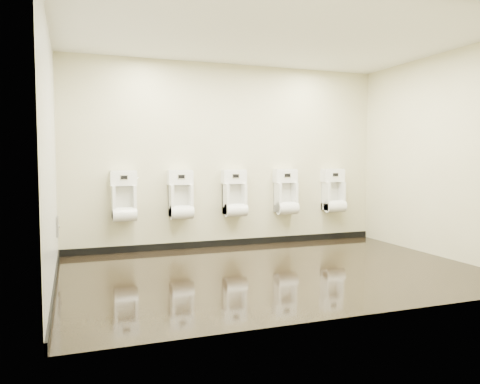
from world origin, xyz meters
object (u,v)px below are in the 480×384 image
object	(u,v)px
urinal_0	(124,200)
access_panel	(57,226)
urinal_1	(181,198)
urinal_3	(286,195)
urinal_2	(235,197)
urinal_4	(334,194)

from	to	relation	value
urinal_0	access_panel	bearing A→B (deg)	-154.03
urinal_1	urinal_3	world-z (taller)	same
access_panel	urinal_3	size ratio (longest dim) A/B	0.36
urinal_0	urinal_3	distance (m)	2.52
urinal_1	urinal_3	size ratio (longest dim) A/B	1.00
access_panel	urinal_1	distance (m)	1.76
urinal_2	urinal_4	xyz separation A→B (m)	(1.74, 0.00, 0.00)
urinal_3	urinal_2	bearing A→B (deg)	180.00
urinal_4	urinal_2	bearing A→B (deg)	180.00
access_panel	urinal_4	world-z (taller)	urinal_4
urinal_2	urinal_0	bearing A→B (deg)	180.00
access_panel	urinal_0	size ratio (longest dim) A/B	0.36
access_panel	urinal_4	size ratio (longest dim) A/B	0.36
urinal_3	urinal_0	bearing A→B (deg)	180.00
access_panel	urinal_3	xyz separation A→B (m)	(3.40, 0.43, 0.28)
urinal_0	urinal_3	world-z (taller)	same
urinal_2	urinal_3	size ratio (longest dim) A/B	1.00
urinal_1	access_panel	bearing A→B (deg)	-165.87
access_panel	urinal_0	xyz separation A→B (m)	(0.87, 0.43, 0.28)
urinal_2	urinal_4	distance (m)	1.74
urinal_2	urinal_3	bearing A→B (deg)	0.00
urinal_0	urinal_4	xyz separation A→B (m)	(3.39, 0.00, 0.00)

